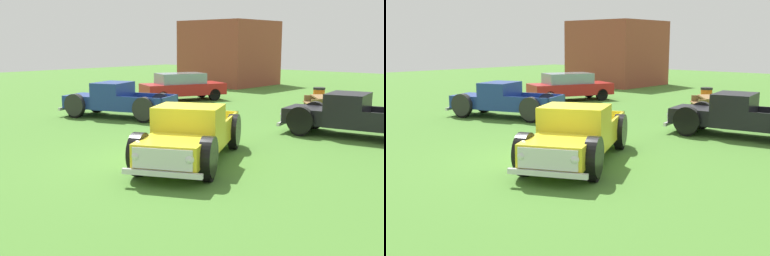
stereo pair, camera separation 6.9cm
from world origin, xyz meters
The scene contains 8 objects.
ground_plane centered at (0.00, 0.00, 0.00)m, with size 80.00×80.00×0.00m, color #477A2D.
pickup_truck_foreground centered at (0.46, 0.14, 0.73)m, with size 3.82×5.29×1.54m.
pickup_truck_behind_left centered at (1.96, 6.43, 0.70)m, with size 5.03×2.55×1.47m.
pickup_truck_behind_right centered at (-7.24, 3.77, 0.71)m, with size 5.17×3.30×1.49m.
sedan_distant_a centered at (-8.88, 9.97, 0.79)m, with size 3.50×4.87×1.51m.
picnic_table centered at (-0.85, 10.58, 0.49)m, with size 2.28×2.33×0.78m.
trash_can centered at (-2.11, 12.71, 0.48)m, with size 0.59×0.59×0.95m.
brick_pavilion centered at (-12.89, 19.55, 2.37)m, with size 5.62×5.64×4.73m.
Camera 2 is at (8.32, -8.46, 3.13)m, focal length 42.87 mm.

